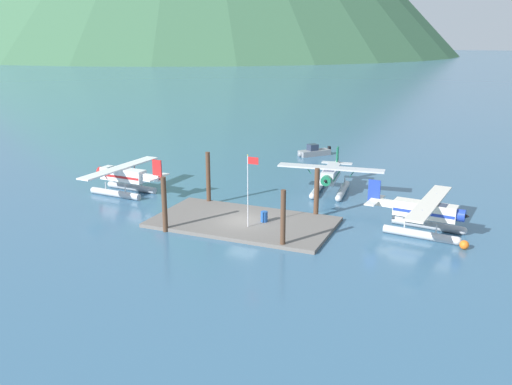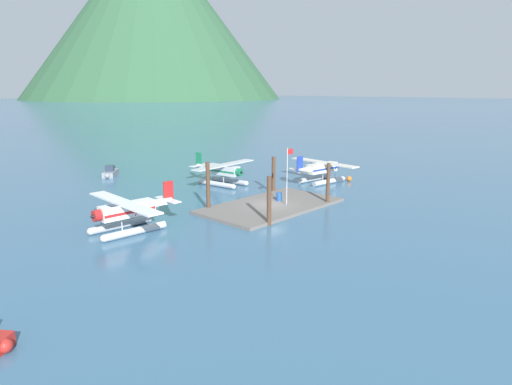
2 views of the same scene
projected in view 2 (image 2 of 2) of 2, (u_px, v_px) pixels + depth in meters
ground_plane at (271, 207)px, 46.70m from camera, size 1200.00×1200.00×0.00m
dock_platform at (271, 206)px, 46.66m from camera, size 14.89×8.19×0.30m
piling_near_left at (269, 201)px, 39.96m from camera, size 0.41×0.41×4.50m
piling_near_right at (328, 184)px, 47.22m from camera, size 0.38×0.38×4.44m
piling_far_left at (208, 186)px, 44.99m from camera, size 0.41×0.41×4.91m
piling_far_right at (273, 175)px, 52.53m from camera, size 0.43×0.43×4.31m
flagpole at (288, 169)px, 45.77m from camera, size 0.95×0.10×5.93m
fuel_drum at (279, 197)px, 48.03m from camera, size 0.62×0.62×0.88m
mooring_buoy at (349, 179)px, 59.71m from camera, size 0.68×0.68×0.68m
mountain_ridge_west_peak at (152, 12)px, 522.05m from camera, size 300.06×300.06×197.27m
seaplane_white_port_fwd at (127, 214)px, 38.37m from camera, size 7.97×10.47×3.84m
seaplane_silver_bow_right at (223, 173)px, 57.18m from camera, size 10.49×7.96×3.84m
seaplane_cream_stbd_fwd at (322, 170)px, 58.71m from camera, size 7.95×10.49×3.84m
boat_grey_open_north at (110, 172)px, 63.42m from camera, size 3.90×4.14×1.50m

